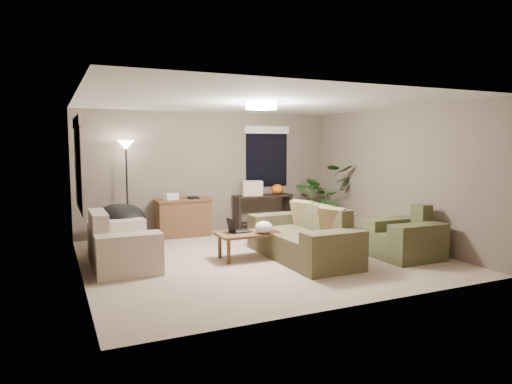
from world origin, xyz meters
name	(u,v)px	position (x,y,z in m)	size (l,w,h in m)	color
room_shell	(261,181)	(0.00, 0.00, 1.25)	(5.50, 5.50, 5.50)	tan
main_sofa	(304,240)	(0.60, -0.35, 0.29)	(0.95, 2.20, 0.85)	#4A452C
throw_pillows	(318,217)	(0.85, -0.35, 0.65)	(0.39, 1.40, 0.47)	#8C7251
loveseat	(120,247)	(-2.17, 0.38, 0.30)	(0.90, 1.60, 0.85)	beige
armchair	(404,239)	(2.11, -0.99, 0.30)	(0.95, 1.00, 0.85)	brown
coffee_table	(248,236)	(-0.22, 0.00, 0.36)	(1.00, 0.55, 0.42)	brown
laptop	(236,229)	(-0.39, 0.10, 0.48)	(0.37, 0.24, 0.24)	black
plastic_bag	(264,227)	(-0.02, -0.15, 0.52)	(0.28, 0.25, 0.20)	white
desk	(183,217)	(-0.69, 2.19, 0.38)	(1.10, 0.50, 0.75)	brown
desk_papers	(176,197)	(-0.85, 2.18, 0.80)	(0.69, 0.29, 0.12)	silver
console_table	(263,209)	(1.06, 2.19, 0.44)	(1.30, 0.40, 0.75)	black
pumpkin	(277,189)	(1.41, 2.19, 0.86)	(0.26, 0.26, 0.22)	orange
cardboard_box	(252,188)	(0.81, 2.19, 0.91)	(0.42, 0.31, 0.31)	beige
papasan_chair	(120,223)	(-2.01, 1.54, 0.47)	(1.09, 1.09, 0.80)	black
floor_lamp	(126,157)	(-1.77, 2.20, 1.60)	(0.32, 0.32, 1.91)	black
ceiling_fixture	(261,106)	(0.00, 0.00, 2.44)	(0.50, 0.50, 0.10)	white
houseplant	(321,204)	(2.18, 1.63, 0.55)	(1.28, 1.42, 1.11)	#2D5923
cat_scratching_post	(348,227)	(2.23, 0.70, 0.21)	(0.32, 0.32, 0.50)	tan
window_left	(77,148)	(-2.73, 0.30, 1.78)	(0.05, 1.56, 1.33)	black
window_back	(267,146)	(1.30, 2.48, 1.79)	(1.06, 0.05, 1.33)	black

